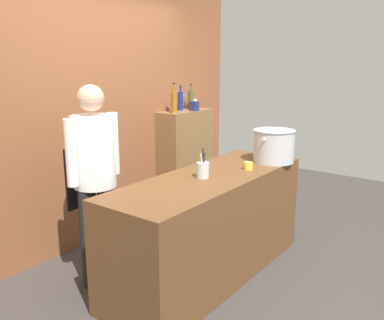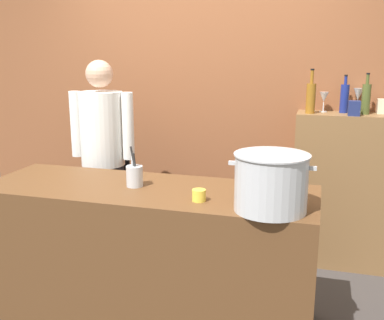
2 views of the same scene
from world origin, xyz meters
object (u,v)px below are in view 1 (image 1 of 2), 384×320
(wine_bottle_olive, at_px, (191,100))
(wine_glass_wide, at_px, (182,98))
(chef, at_px, (94,171))
(stockpot_large, at_px, (274,146))
(butter_jar, at_px, (248,166))
(wine_bottle_amber, at_px, (174,102))
(wine_glass_short, at_px, (172,102))
(utensil_crock, at_px, (203,170))
(wine_bottle_cobalt, at_px, (181,101))
(spice_tin_cream, at_px, (193,104))
(spice_tin_navy, at_px, (194,106))

(wine_bottle_olive, relative_size, wine_glass_wide, 1.65)
(chef, relative_size, stockpot_large, 3.67)
(wine_bottle_olive, bearing_deg, butter_jar, -125.02)
(wine_bottle_amber, xyz_separation_m, wine_glass_wide, (0.35, 0.16, 0.01))
(butter_jar, distance_m, wine_glass_short, 1.60)
(stockpot_large, xyz_separation_m, wine_bottle_amber, (0.14, 1.33, 0.32))
(stockpot_large, xyz_separation_m, wine_glass_wide, (0.50, 1.50, 0.33))
(utensil_crock, bearing_deg, wine_bottle_cobalt, 44.39)
(spice_tin_cream, bearing_deg, stockpot_large, -114.84)
(wine_glass_short, bearing_deg, chef, -161.29)
(stockpot_large, xyz_separation_m, utensil_crock, (-0.86, 0.21, -0.08))
(utensil_crock, xyz_separation_m, spice_tin_cream, (1.54, 1.26, 0.34))
(stockpot_large, bearing_deg, utensil_crock, 166.31)
(wine_bottle_cobalt, bearing_deg, spice_tin_navy, -66.74)
(stockpot_large, bearing_deg, wine_glass_wide, 71.62)
(stockpot_large, bearing_deg, wine_bottle_olive, 68.58)
(utensil_crock, xyz_separation_m, wine_bottle_amber, (1.00, 1.12, 0.41))
(wine_glass_short, bearing_deg, wine_bottle_olive, -9.25)
(utensil_crock, xyz_separation_m, wine_bottle_olive, (1.41, 1.19, 0.40))
(stockpot_large, xyz_separation_m, spice_tin_navy, (0.46, 1.28, 0.25))
(wine_bottle_amber, bearing_deg, spice_tin_navy, -8.93)
(utensil_crock, xyz_separation_m, butter_jar, (0.46, -0.17, -0.04))
(stockpot_large, relative_size, wine_bottle_olive, 1.45)
(stockpot_large, relative_size, spice_tin_navy, 4.06)
(chef, height_order, spice_tin_cream, chef)
(utensil_crock, relative_size, wine_glass_wide, 1.35)
(utensil_crock, distance_m, wine_bottle_olive, 1.89)
(wine_bottle_cobalt, bearing_deg, wine_glass_short, 176.32)
(stockpot_large, height_order, wine_glass_wide, wine_glass_wide)
(stockpot_large, height_order, utensil_crock, stockpot_large)
(spice_tin_cream, bearing_deg, wine_bottle_olive, -152.00)
(butter_jar, height_order, spice_tin_navy, spice_tin_navy)
(stockpot_large, bearing_deg, wine_bottle_amber, 83.89)
(wine_glass_short, bearing_deg, utensil_crock, -131.64)
(butter_jar, distance_m, spice_tin_navy, 1.56)
(wine_bottle_amber, bearing_deg, wine_bottle_cobalt, 22.97)
(utensil_crock, bearing_deg, chef, 129.60)
(wine_bottle_cobalt, xyz_separation_m, wine_glass_wide, (0.10, 0.06, 0.02))
(wine_bottle_olive, distance_m, spice_tin_navy, 0.16)
(wine_bottle_amber, distance_m, spice_tin_navy, 0.33)
(butter_jar, xyz_separation_m, spice_tin_navy, (0.86, 1.24, 0.37))
(wine_bottle_cobalt, distance_m, wine_glass_wide, 0.12)
(stockpot_large, xyz_separation_m, wine_bottle_cobalt, (0.39, 1.44, 0.32))
(butter_jar, height_order, wine_bottle_olive, wine_bottle_olive)
(chef, height_order, wine_bottle_amber, chef)
(utensil_crock, height_order, wine_glass_wide, wine_glass_wide)
(wine_bottle_amber, relative_size, wine_glass_wide, 1.80)
(wine_bottle_amber, relative_size, wine_glass_short, 2.15)
(chef, xyz_separation_m, utensil_crock, (0.56, -0.68, 0.00))
(wine_bottle_olive, height_order, wine_glass_wide, wine_bottle_olive)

